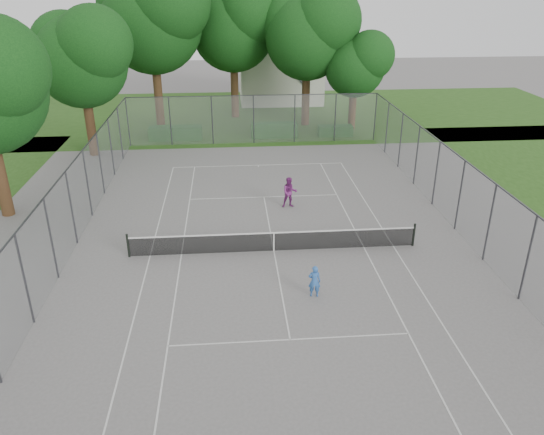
{
  "coord_description": "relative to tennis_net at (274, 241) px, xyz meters",
  "views": [
    {
      "loc": [
        -1.83,
        -20.93,
        11.25
      ],
      "look_at": [
        0.0,
        1.0,
        1.2
      ],
      "focal_mm": 35.0,
      "sensor_mm": 36.0,
      "label": 1
    }
  ],
  "objects": [
    {
      "name": "hedge_mid",
      "position": [
        1.62,
        18.45,
        0.04
      ],
      "size": [
        3.5,
        1.0,
        1.1
      ],
      "primitive_type": "cube",
      "color": "#1A4B18",
      "rests_on": "ground"
    },
    {
      "name": "tree_far_right",
      "position": [
        8.07,
        20.16,
        4.75
      ],
      "size": [
        5.34,
        4.87,
        7.67
      ],
      "color": "#3D2616",
      "rests_on": "ground"
    },
    {
      "name": "girl_player",
      "position": [
        1.23,
        -3.77,
        0.14
      ],
      "size": [
        0.51,
        0.37,
        1.31
      ],
      "primitive_type": "imported",
      "rotation": [
        0.0,
        0.0,
        3.01
      ],
      "color": "#3065B6",
      "rests_on": "ground"
    },
    {
      "name": "court_markings",
      "position": [
        0.0,
        0.0,
        -0.5
      ],
      "size": [
        11.03,
        23.83,
        0.01
      ],
      "color": "silver",
      "rests_on": "ground"
    },
    {
      "name": "house",
      "position": [
        3.34,
        31.24,
        3.38
      ],
      "size": [
        7.76,
        6.02,
        9.66
      ],
      "color": "silver",
      "rests_on": "ground"
    },
    {
      "name": "tree_far_midleft",
      "position": [
        -1.1,
        25.06,
        7.34
      ],
      "size": [
        7.94,
        7.25,
        11.42
      ],
      "color": "#3D2616",
      "rests_on": "ground"
    },
    {
      "name": "tennis_net",
      "position": [
        0.0,
        0.0,
        0.0
      ],
      "size": [
        12.87,
        0.1,
        1.1
      ],
      "color": "black",
      "rests_on": "ground"
    },
    {
      "name": "tree_side_back",
      "position": [
        -11.05,
        15.02,
        6.22
      ],
      "size": [
        6.82,
        6.23,
        9.8
      ],
      "color": "#3D2616",
      "rests_on": "ground"
    },
    {
      "name": "grass_far",
      "position": [
        0.0,
        26.0,
        -0.51
      ],
      "size": [
        60.0,
        20.0,
        0.0
      ],
      "primitive_type": "cube",
      "color": "#254C15",
      "rests_on": "ground"
    },
    {
      "name": "hedge_right",
      "position": [
        6.35,
        18.46,
        -0.12
      ],
      "size": [
        2.63,
        0.96,
        0.79
      ],
      "primitive_type": "cube",
      "color": "#1A4B18",
      "rests_on": "ground"
    },
    {
      "name": "perimeter_fence",
      "position": [
        0.0,
        0.0,
        1.3
      ],
      "size": [
        18.08,
        34.08,
        3.52
      ],
      "color": "#38383D",
      "rests_on": "ground"
    },
    {
      "name": "woman_player",
      "position": [
        1.27,
        4.93,
        0.32
      ],
      "size": [
        0.84,
        0.67,
        1.65
      ],
      "primitive_type": "imported",
      "rotation": [
        0.0,
        0.0,
        0.06
      ],
      "color": "#7D2976",
      "rests_on": "ground"
    },
    {
      "name": "hedge_left",
      "position": [
        -5.83,
        18.45,
        -0.02
      ],
      "size": [
        3.93,
        1.18,
        0.98
      ],
      "primitive_type": "cube",
      "color": "#1A4B18",
      "rests_on": "ground"
    },
    {
      "name": "tree_far_midright",
      "position": [
        4.6,
        21.9,
        6.92
      ],
      "size": [
        7.52,
        6.87,
        10.81
      ],
      "color": "#3D2616",
      "rests_on": "ground"
    },
    {
      "name": "ground",
      "position": [
        0.0,
        0.0,
        -0.51
      ],
      "size": [
        120.0,
        120.0,
        0.0
      ],
      "primitive_type": "plane",
      "color": "slate",
      "rests_on": "ground"
    },
    {
      "name": "tree_far_left",
      "position": [
        -7.24,
        22.23,
        8.11
      ],
      "size": [
        8.72,
        7.97,
        12.54
      ],
      "color": "#3D2616",
      "rests_on": "ground"
    }
  ]
}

